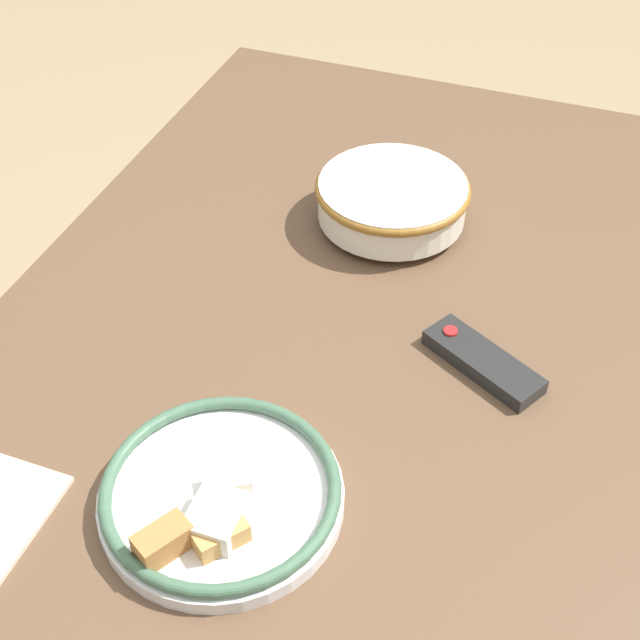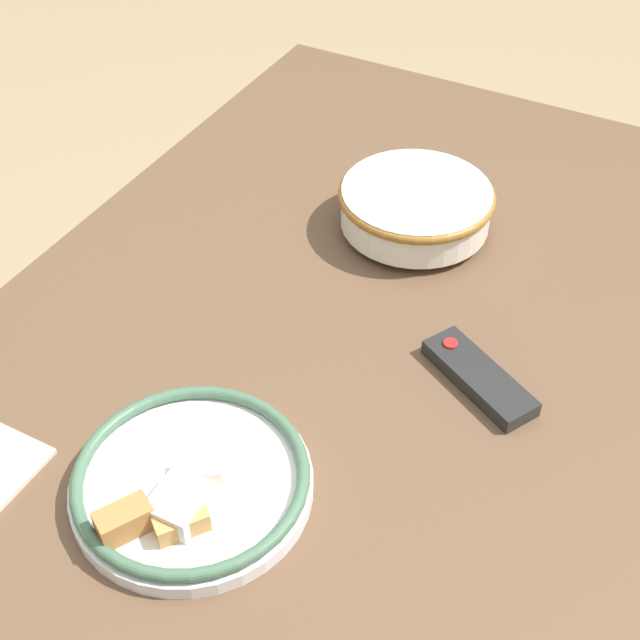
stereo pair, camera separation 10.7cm
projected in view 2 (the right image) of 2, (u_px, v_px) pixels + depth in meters
The scene contains 4 objects.
dining_table at pixel (321, 444), 1.08m from camera, with size 1.56×0.93×0.76m.
noodle_bowl at pixel (416, 206), 1.24m from camera, with size 0.22×0.22×0.07m.
food_plate at pixel (190, 483), 0.92m from camera, with size 0.25×0.25×0.05m.
tv_remote at pixel (479, 377), 1.04m from camera, with size 0.12×0.16×0.02m.
Camera 2 is at (0.61, 0.32, 1.53)m, focal length 50.00 mm.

